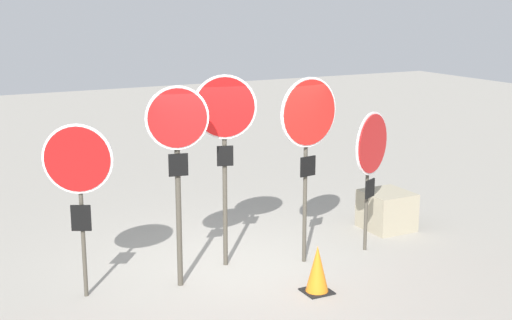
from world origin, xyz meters
The scene contains 8 objects.
ground_plane centered at (0.00, 0.00, 0.00)m, with size 40.00×40.00×0.00m, color gray.
stop_sign_0 centered at (-2.10, -0.04, 1.63)m, with size 0.77×0.41×2.19m.
stop_sign_1 centered at (-0.91, -0.26, 1.89)m, with size 0.79×0.19×2.60m.
stop_sign_2 centered at (-0.09, 0.12, 1.99)m, with size 0.83×0.28×2.66m.
stop_sign_3 centered at (0.97, -0.27, 1.97)m, with size 0.94×0.19×2.61m.
stop_sign_4 centered at (2.02, -0.27, 1.51)m, with size 0.82×0.44×2.06m.
traffic_cone_0 centered at (0.54, -1.22, 0.30)m, with size 0.35×0.35×0.62m.
storage_crate centered at (2.89, 0.42, 0.31)m, with size 0.70×0.74×0.61m.
Camera 1 is at (-4.00, -8.34, 3.64)m, focal length 50.00 mm.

